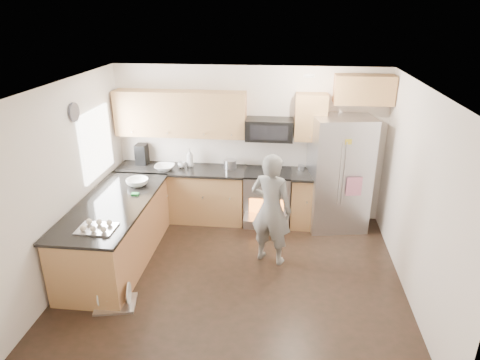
# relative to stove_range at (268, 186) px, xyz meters

# --- Properties ---
(ground) EXTENTS (4.50, 4.50, 0.00)m
(ground) POSITION_rel_stove_range_xyz_m (-0.35, -1.69, -0.68)
(ground) COLOR black
(ground) RESTS_ON ground
(room_shell) EXTENTS (4.54, 4.04, 2.62)m
(room_shell) POSITION_rel_stove_range_xyz_m (-0.39, -1.68, 1.00)
(room_shell) COLOR white
(room_shell) RESTS_ON ground
(back_cabinet_run) EXTENTS (4.45, 0.64, 2.50)m
(back_cabinet_run) POSITION_rel_stove_range_xyz_m (-0.94, 0.06, 0.29)
(back_cabinet_run) COLOR #BD794B
(back_cabinet_run) RESTS_ON ground
(peninsula) EXTENTS (0.96, 2.36, 1.03)m
(peninsula) POSITION_rel_stove_range_xyz_m (-2.10, -1.44, -0.21)
(peninsula) COLOR #BD794B
(peninsula) RESTS_ON ground
(stove_range) EXTENTS (0.76, 0.97, 1.79)m
(stove_range) POSITION_rel_stove_range_xyz_m (0.00, 0.00, 0.00)
(stove_range) COLOR #B7B7BC
(stove_range) RESTS_ON ground
(refrigerator) EXTENTS (1.03, 0.87, 1.89)m
(refrigerator) POSITION_rel_stove_range_xyz_m (1.15, 0.01, 0.27)
(refrigerator) COLOR #B7B7BC
(refrigerator) RESTS_ON ground
(person) EXTENTS (0.70, 0.57, 1.65)m
(person) POSITION_rel_stove_range_xyz_m (0.10, -1.20, 0.15)
(person) COLOR gray
(person) RESTS_ON ground
(dish_rack) EXTENTS (0.56, 0.48, 0.30)m
(dish_rack) POSITION_rel_stove_range_xyz_m (-1.76, -2.45, -0.60)
(dish_rack) COLOR #B7B7BC
(dish_rack) RESTS_ON ground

